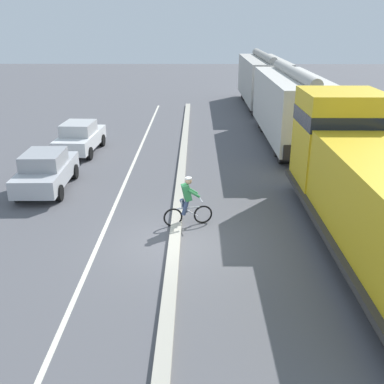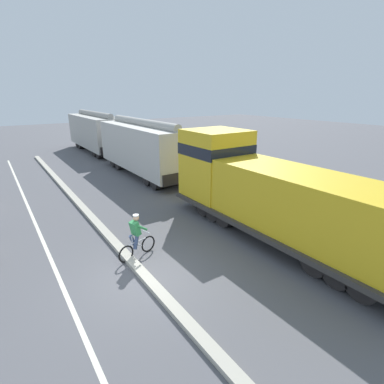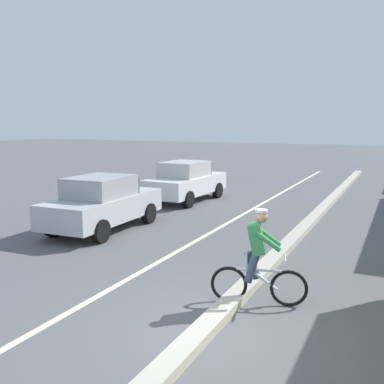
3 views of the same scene
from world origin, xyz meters
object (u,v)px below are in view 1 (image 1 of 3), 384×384
Objects in this scene: hopper_car_lead at (291,107)px; hopper_car_middle at (262,80)px; parked_car_white at (80,137)px; cyclist at (188,203)px; parked_car_silver at (46,170)px; locomotive at (370,190)px.

hopper_car_middle is (0.00, 11.60, 0.00)m from hopper_car_lead.
hopper_car_lead is at bearing -90.00° from hopper_car_middle.
cyclist is at bearing -56.96° from parked_car_white.
hopper_car_middle is 22.25m from parked_car_silver.
locomotive is 6.77× the size of cyclist.
cyclist reaches higher than parked_car_silver.
hopper_car_lead is at bearing 63.07° from cyclist.
locomotive is 1.10× the size of hopper_car_middle.
parked_car_white is at bearing -170.09° from hopper_car_lead.
locomotive is at bearing -90.00° from hopper_car_lead.
parked_car_white is 2.49× the size of cyclist.
parked_car_silver is (-11.37, -19.08, -1.26)m from hopper_car_middle.
cyclist is at bearing -30.19° from parked_car_silver.
parked_car_white is (-11.32, -1.98, -1.26)m from hopper_car_lead.
parked_car_silver is 5.51m from parked_car_white.
parked_car_white is at bearing 138.04° from locomotive.
hopper_car_lead is 2.48× the size of parked_car_white.
cyclist is (5.79, -8.91, 0.00)m from parked_car_white.
parked_car_silver is 0.99× the size of parked_car_white.
cyclist reaches higher than parked_car_white.
parked_car_silver is at bearing 157.67° from locomotive.
locomotive reaches higher than cyclist.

